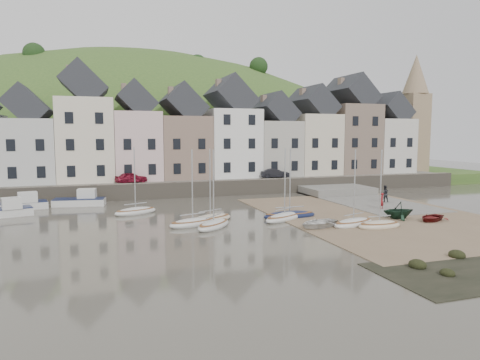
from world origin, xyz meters
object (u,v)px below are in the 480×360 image
object	(u,v)px
car_left	(131,178)
car_right	(275,173)
rowboat_white	(318,223)
rowboat_red	(431,217)
sailboat_0	(136,211)
person_red	(382,201)
person_dark	(385,194)
rowboat_green	(398,210)

from	to	relation	value
car_left	car_right	distance (m)	18.20
rowboat_white	rowboat_red	size ratio (longest dim) A/B	1.20
rowboat_red	sailboat_0	bearing A→B (deg)	-138.83
rowboat_white	car_right	world-z (taller)	car_right
car_left	rowboat_white	bearing A→B (deg)	-166.00
rowboat_white	rowboat_red	distance (m)	10.25
person_red	car_left	world-z (taller)	car_left
sailboat_0	car_right	distance (m)	22.15
rowboat_white	person_dark	world-z (taller)	person_dark
rowboat_red	car_left	world-z (taller)	car_left
rowboat_red	car_right	world-z (taller)	car_right
rowboat_white	person_red	world-z (taller)	person_red
person_red	person_dark	xyz separation A→B (m)	(2.83, 3.35, 0.12)
rowboat_red	car_left	size ratio (longest dim) A/B	0.78
person_red	sailboat_0	bearing A→B (deg)	-34.33
rowboat_green	car_left	distance (m)	29.73
sailboat_0	rowboat_white	xyz separation A→B (m)	(12.98, -10.62, 0.15)
rowboat_white	car_right	distance (m)	23.09
car_right	rowboat_red	bearing A→B (deg)	-159.58
sailboat_0	rowboat_green	size ratio (longest dim) A/B	2.26
sailboat_0	car_right	world-z (taller)	sailboat_0
person_red	car_right	size ratio (longest dim) A/B	0.41
person_dark	car_left	distance (m)	28.49
person_red	car_right	bearing A→B (deg)	-98.06
sailboat_0	rowboat_white	distance (m)	16.77
rowboat_red	car_left	distance (m)	32.35
rowboat_green	car_right	size ratio (longest dim) A/B	0.74
rowboat_red	car_right	bearing A→B (deg)	168.21
rowboat_white	rowboat_red	bearing A→B (deg)	68.49
rowboat_red	person_dark	distance (m)	9.80
rowboat_white	car_left	xyz separation A→B (m)	(-12.45, 22.29, 1.81)
rowboat_red	person_red	xyz separation A→B (m)	(-0.45, 6.14, 0.53)
rowboat_red	person_dark	bearing A→B (deg)	143.10
person_dark	car_left	xyz separation A→B (m)	(-25.06, 13.51, 1.22)
rowboat_red	person_red	size ratio (longest dim) A/B	1.87
rowboat_red	car_right	distance (m)	23.50
car_right	person_dark	bearing A→B (deg)	-143.68
rowboat_red	person_dark	world-z (taller)	person_dark
sailboat_0	rowboat_green	xyz separation A→B (m)	(21.22, -9.63, 0.53)
rowboat_green	car_right	distance (m)	21.49
rowboat_white	rowboat_green	world-z (taller)	rowboat_green
person_red	person_dark	world-z (taller)	person_dark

